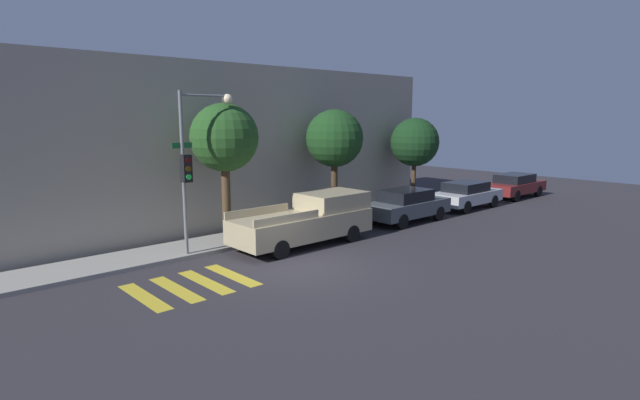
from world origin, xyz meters
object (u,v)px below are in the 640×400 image
at_px(tree_near_corner, 225,139).
at_px(tree_midblock, 335,139).
at_px(pickup_truck, 309,220).
at_px(sedan_middle, 466,194).
at_px(traffic_light_pole, 195,152).
at_px(sedan_near_corner, 407,205).
at_px(sedan_far_end, 515,185).
at_px(tree_far_end, 415,142).

distance_m(tree_near_corner, tree_midblock, 5.52).
bearing_deg(pickup_truck, sedan_middle, 0.00).
height_order(pickup_truck, tree_near_corner, tree_near_corner).
relative_size(traffic_light_pole, tree_near_corner, 1.07).
bearing_deg(traffic_light_pole, sedan_near_corner, -7.47).
relative_size(sedan_near_corner, sedan_middle, 1.02).
height_order(sedan_far_end, tree_midblock, tree_midblock).
height_order(sedan_near_corner, tree_near_corner, tree_near_corner).
bearing_deg(sedan_near_corner, sedan_far_end, 0.00).
bearing_deg(tree_far_end, tree_midblock, 180.00).
height_order(traffic_light_pole, tree_midblock, traffic_light_pole).
relative_size(sedan_middle, tree_near_corner, 0.81).
height_order(sedan_near_corner, tree_far_end, tree_far_end).
relative_size(sedan_far_end, tree_near_corner, 0.85).
height_order(traffic_light_pole, pickup_truck, traffic_light_pole).
distance_m(traffic_light_pole, sedan_middle, 14.95).
relative_size(traffic_light_pole, tree_far_end, 1.19).
bearing_deg(pickup_truck, tree_far_end, 12.70).
height_order(sedan_far_end, tree_far_end, tree_far_end).
xyz_separation_m(sedan_middle, sedan_far_end, (5.21, 0.00, 0.00)).
height_order(sedan_near_corner, sedan_middle, sedan_near_corner).
bearing_deg(sedan_near_corner, sedan_middle, 0.00).
height_order(pickup_truck, sedan_middle, pickup_truck).
xyz_separation_m(traffic_light_pole, tree_midblock, (7.11, 0.74, 0.18)).
bearing_deg(traffic_light_pole, sedan_middle, -4.97).
relative_size(sedan_near_corner, tree_midblock, 0.86).
distance_m(sedan_middle, tree_near_corner, 13.57).
relative_size(traffic_light_pole, sedan_near_corner, 1.29).
bearing_deg(sedan_middle, tree_far_end, 131.97).
relative_size(traffic_light_pole, sedan_far_end, 1.25).
height_order(tree_near_corner, tree_midblock, tree_near_corner).
relative_size(traffic_light_pole, sedan_middle, 1.32).
relative_size(sedan_middle, sedan_far_end, 0.95).
bearing_deg(sedan_middle, sedan_far_end, 0.00).
height_order(sedan_middle, tree_midblock, tree_midblock).
bearing_deg(sedan_middle, tree_near_corner, 171.22).
height_order(pickup_truck, tree_midblock, tree_midblock).
distance_m(pickup_truck, tree_far_end, 9.49).
height_order(tree_midblock, tree_far_end, tree_midblock).
height_order(traffic_light_pole, sedan_middle, traffic_light_pole).
relative_size(traffic_light_pole, pickup_truck, 1.01).
xyz_separation_m(sedan_far_end, tree_near_corner, (-18.24, 2.01, 3.18)).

